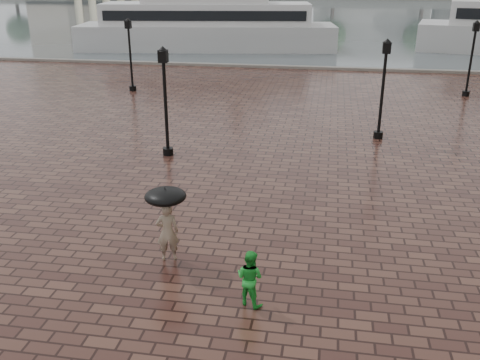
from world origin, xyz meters
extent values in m
plane|color=#371D19|center=(0.00, 0.00, 0.00)|extent=(300.00, 300.00, 0.00)
plane|color=#444E52|center=(0.00, 92.00, 0.00)|extent=(240.00, 240.00, 0.00)
cube|color=slate|center=(0.00, 32.00, 0.00)|extent=(80.00, 0.60, 0.30)
cylinder|color=black|center=(-6.00, 10.00, 0.15)|extent=(0.44, 0.44, 0.30)
cylinder|color=black|center=(-6.00, 10.00, 2.00)|extent=(0.14, 0.14, 4.00)
cube|color=black|center=(-6.00, 10.00, 4.15)|extent=(0.35, 0.35, 0.50)
sphere|color=beige|center=(-6.00, 10.00, 4.15)|extent=(0.28, 0.28, 0.28)
cylinder|color=black|center=(3.00, 14.00, 0.15)|extent=(0.44, 0.44, 0.30)
cylinder|color=black|center=(3.00, 14.00, 2.00)|extent=(0.14, 0.14, 4.00)
cube|color=black|center=(3.00, 14.00, 4.15)|extent=(0.35, 0.35, 0.50)
sphere|color=beige|center=(3.00, 14.00, 4.15)|extent=(0.28, 0.28, 0.28)
cylinder|color=black|center=(-12.00, 22.00, 0.15)|extent=(0.44, 0.44, 0.30)
cylinder|color=black|center=(-12.00, 22.00, 2.00)|extent=(0.14, 0.14, 4.00)
cube|color=black|center=(-12.00, 22.00, 4.15)|extent=(0.35, 0.35, 0.50)
sphere|color=beige|center=(-12.00, 22.00, 4.15)|extent=(0.28, 0.28, 0.28)
cylinder|color=black|center=(9.00, 24.00, 0.15)|extent=(0.44, 0.44, 0.30)
cylinder|color=black|center=(9.00, 24.00, 2.00)|extent=(0.14, 0.14, 4.00)
cube|color=black|center=(9.00, 24.00, 4.15)|extent=(0.35, 0.35, 0.50)
sphere|color=beige|center=(9.00, 24.00, 4.15)|extent=(0.28, 0.28, 0.28)
imported|color=gray|center=(-3.42, 1.51, 0.83)|extent=(0.69, 0.55, 1.66)
imported|color=green|center=(-0.93, -0.15, 0.70)|extent=(0.84, 0.76, 1.40)
cube|color=silver|center=(-11.48, 41.29, 1.18)|extent=(25.13, 9.27, 2.36)
cube|color=silver|center=(-11.48, 41.29, 3.34)|extent=(20.16, 7.81, 1.96)
cube|color=black|center=(-11.11, 38.72, 3.34)|extent=(18.49, 2.71, 0.88)
cube|color=black|center=(-11.84, 43.87, 3.34)|extent=(18.49, 2.71, 0.88)
cylinder|color=black|center=(-3.42, 1.51, 1.41)|extent=(0.02, 0.02, 0.95)
ellipsoid|color=black|center=(-3.42, 1.51, 1.88)|extent=(1.10, 1.10, 0.39)
camera|label=1|loc=(0.64, -10.77, 7.43)|focal=40.00mm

